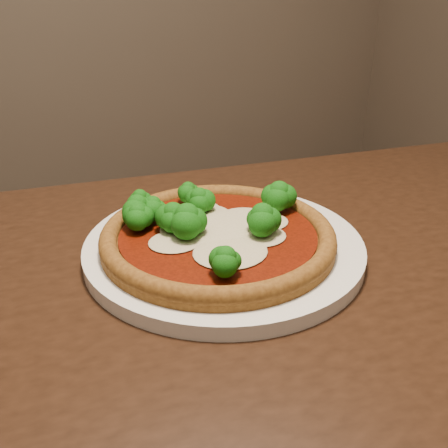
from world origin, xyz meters
name	(u,v)px	position (x,y,z in m)	size (l,w,h in m)	color
dining_table	(225,351)	(0.13, 0.09, 0.65)	(1.33, 0.88, 0.75)	black
plate	(224,246)	(0.15, 0.15, 0.76)	(0.34, 0.34, 0.02)	white
pizza	(214,230)	(0.14, 0.15, 0.78)	(0.28, 0.28, 0.06)	brown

